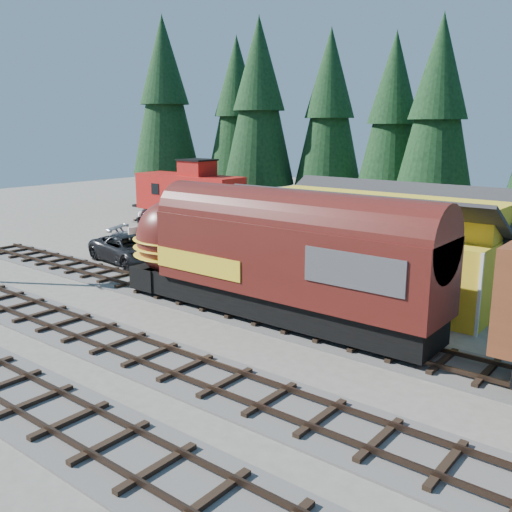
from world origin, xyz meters
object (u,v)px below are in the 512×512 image
Objects in this scene: depot at (376,234)px; locomotive at (260,261)px; pickup_truck_a at (130,249)px; pickup_truck_b at (161,242)px; caboose at (190,196)px.

depot is 0.81× the size of locomotive.
depot is at bearing 71.88° from locomotive.
pickup_truck_a is 0.95× the size of pickup_truck_b.
locomotive reaches higher than pickup_truck_b.
locomotive is at bearing -136.72° from pickup_truck_b.
depot is 15.00m from pickup_truck_a.
depot reaches higher than locomotive.
caboose is (-20.44, 7.50, -0.43)m from depot.
caboose is at bearing 37.41° from pickup_truck_a.
depot is 21.77m from caboose.
locomotive reaches higher than pickup_truck_a.
pickup_truck_b is at bearing 156.51° from locomotive.
pickup_truck_b is (6.15, -8.71, -1.59)m from caboose.
pickup_truck_b is (0.13, 2.36, 0.09)m from pickup_truck_a.
depot reaches higher than pickup_truck_a.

